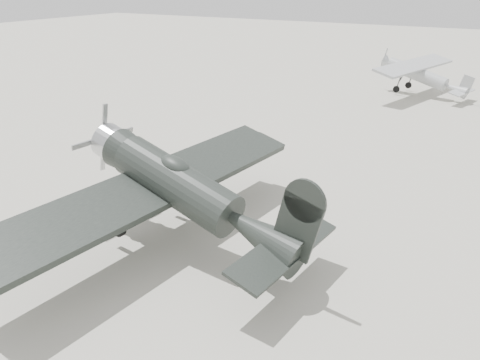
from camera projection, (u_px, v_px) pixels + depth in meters
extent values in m
plane|color=#ABA897|center=(235.00, 248.00, 15.34)|extent=(160.00, 160.00, 0.00)
cylinder|color=black|center=(177.00, 186.00, 14.69)|extent=(4.52, 1.95, 1.39)
cone|color=black|center=(264.00, 213.00, 12.87)|extent=(2.73, 1.62, 1.29)
cylinder|color=#B0B2B5|center=(114.00, 164.00, 16.36)|extent=(1.05, 1.34, 1.23)
cone|color=#B0B2B5|center=(104.00, 161.00, 16.69)|extent=(0.42, 0.60, 0.56)
cube|color=#B0B2B5|center=(105.00, 161.00, 16.65)|extent=(0.08, 0.19, 2.59)
ellipsoid|color=black|center=(172.00, 166.00, 14.55)|extent=(1.17, 0.81, 0.46)
cube|color=black|center=(162.00, 190.00, 15.21)|extent=(3.61, 12.10, 0.22)
cube|color=black|center=(289.00, 220.00, 12.41)|extent=(1.62, 4.28, 0.10)
cube|color=black|center=(295.00, 193.00, 11.99)|extent=(1.20, 0.25, 1.79)
cylinder|color=black|center=(126.00, 240.00, 14.99)|extent=(0.69, 0.25, 0.68)
cylinder|color=black|center=(184.00, 209.00, 16.96)|extent=(0.69, 0.25, 0.68)
cylinder|color=#333333|center=(124.00, 221.00, 14.72)|extent=(0.12, 0.12, 1.39)
cylinder|color=#333333|center=(183.00, 192.00, 16.69)|extent=(0.12, 0.12, 1.39)
cylinder|color=black|center=(296.00, 238.00, 12.46)|extent=(0.23, 0.11, 0.22)
cylinder|color=gray|center=(417.00, 74.00, 34.52)|extent=(4.63, 2.13, 0.96)
cone|color=gray|center=(459.00, 80.00, 32.54)|extent=(1.75, 1.26, 0.87)
cone|color=gray|center=(386.00, 69.00, 36.16)|extent=(0.75, 1.02, 0.91)
cube|color=gray|center=(382.00, 69.00, 36.38)|extent=(0.07, 0.13, 1.92)
cube|color=gray|center=(413.00, 66.00, 34.53)|extent=(4.16, 9.70, 0.16)
cube|color=gray|center=(465.00, 80.00, 32.24)|extent=(1.55, 3.07, 0.07)
cube|color=gray|center=(468.00, 72.00, 31.96)|extent=(0.78, 0.28, 1.14)
cylinder|color=black|center=(399.00, 92.00, 34.88)|extent=(0.50, 0.25, 0.49)
cylinder|color=black|center=(411.00, 88.00, 36.13)|extent=(0.50, 0.25, 0.49)
cylinder|color=#333333|center=(400.00, 86.00, 34.68)|extent=(0.10, 0.10, 1.05)
cylinder|color=#333333|center=(412.00, 82.00, 35.93)|extent=(0.10, 0.10, 1.05)
cylinder|color=black|center=(467.00, 85.00, 32.25)|extent=(0.17, 0.10, 0.16)
cube|color=#65635E|center=(10.00, 244.00, 14.75)|extent=(1.61, 1.01, 0.80)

